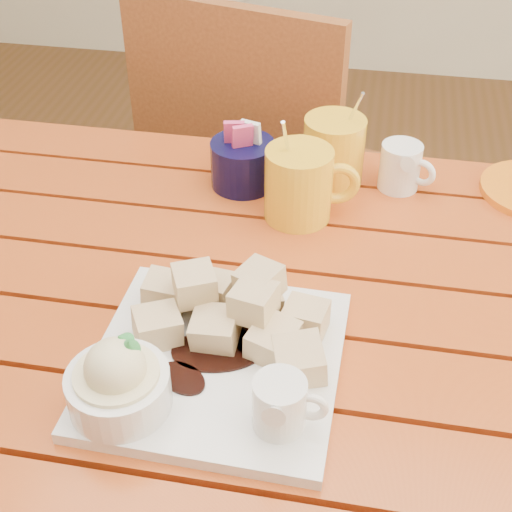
% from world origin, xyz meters
% --- Properties ---
extents(table, '(1.20, 0.79, 0.75)m').
position_xyz_m(table, '(0.00, 0.00, 0.64)').
color(table, '#9E3714').
rests_on(table, ground).
extents(dessert_plate, '(0.28, 0.28, 0.11)m').
position_xyz_m(dessert_plate, '(-0.05, -0.15, 0.78)').
color(dessert_plate, white).
rests_on(dessert_plate, table).
extents(coffee_mug_left, '(0.13, 0.10, 0.16)m').
position_xyz_m(coffee_mug_left, '(0.05, 0.30, 0.80)').
color(coffee_mug_left, yellow).
rests_on(coffee_mug_left, table).
extents(coffee_mug_right, '(0.14, 0.10, 0.16)m').
position_xyz_m(coffee_mug_right, '(0.02, 0.19, 0.81)').
color(coffee_mug_right, yellow).
rests_on(coffee_mug_right, table).
extents(cream_pitcher, '(0.09, 0.08, 0.08)m').
position_xyz_m(cream_pitcher, '(0.16, 0.29, 0.79)').
color(cream_pitcher, white).
rests_on(cream_pitcher, table).
extents(sugar_caddy, '(0.10, 0.10, 0.11)m').
position_xyz_m(sugar_caddy, '(-0.08, 0.26, 0.79)').
color(sugar_caddy, black).
rests_on(sugar_caddy, table).
extents(chair_far, '(0.54, 0.54, 0.94)m').
position_xyz_m(chair_far, '(-0.13, 0.65, 0.52)').
color(chair_far, brown).
rests_on(chair_far, ground).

